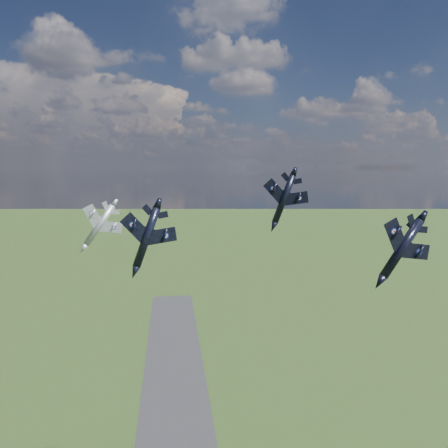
{
  "coord_description": "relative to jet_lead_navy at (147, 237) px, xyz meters",
  "views": [
    {
      "loc": [
        -0.89,
        -64.32,
        94.04
      ],
      "look_at": [
        8.85,
        13.56,
        83.89
      ],
      "focal_mm": 35.0,
      "sensor_mm": 36.0,
      "label": 1
    }
  ],
  "objects": [
    {
      "name": "jet_right_navy",
      "position": [
        34.85,
        -20.07,
        0.95
      ],
      "size": [
        10.58,
        13.75,
        7.4
      ],
      "primitive_type": null,
      "rotation": [
        0.0,
        0.62,
        0.14
      ],
      "color": "black"
    },
    {
      "name": "jet_left_silver",
      "position": [
        -9.7,
        12.45,
        0.58
      ],
      "size": [
        10.94,
        14.0,
        7.39
      ],
      "primitive_type": null,
      "rotation": [
        0.0,
        0.62,
        0.17
      ],
      "color": "#999BA3"
    },
    {
      "name": "jet_lead_navy",
      "position": [
        0.0,
        0.0,
        0.0
      ],
      "size": [
        11.92,
        15.38,
        6.43
      ],
      "primitive_type": null,
      "rotation": [
        0.0,
        0.35,
        0.07
      ],
      "color": "black"
    },
    {
      "name": "jet_high_navy",
      "position": [
        29.68,
        21.86,
        4.69
      ],
      "size": [
        14.65,
        17.76,
        6.88
      ],
      "primitive_type": null,
      "rotation": [
        0.0,
        0.35,
        -0.2
      ],
      "color": "black"
    }
  ]
}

